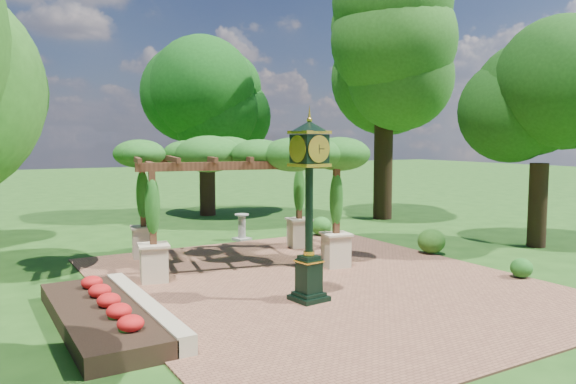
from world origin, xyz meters
TOP-DOWN VIEW (x-y plane):
  - ground at (0.00, 0.00)m, footprint 120.00×120.00m
  - brick_plaza at (0.00, 1.00)m, footprint 10.00×12.00m
  - border_wall at (-4.60, 0.50)m, footprint 0.35×5.00m
  - flower_bed at (-5.50, 0.50)m, footprint 1.50×5.00m
  - pedestal_clock at (-1.09, -0.25)m, footprint 0.88×0.88m
  - pergola at (-0.79, 4.14)m, footprint 6.46×4.75m
  - sundial at (0.95, 7.35)m, footprint 0.62×0.62m
  - shrub_front at (4.79, -1.36)m, footprint 0.59×0.59m
  - shrub_mid at (5.02, 2.09)m, footprint 1.11×1.11m
  - shrub_back at (3.89, 6.62)m, footprint 0.82×0.82m
  - tree_north at (2.45, 14.15)m, footprint 4.26×4.26m
  - tree_east_far at (8.87, 9.02)m, footprint 4.81×4.81m
  - tree_east_near at (9.03, 1.24)m, footprint 3.93×3.93m

SIDE VIEW (x-z plane):
  - ground at x=0.00m, z-range 0.00..0.00m
  - brick_plaza at x=0.00m, z-range 0.00..0.04m
  - flower_bed at x=-5.50m, z-range 0.00..0.36m
  - border_wall at x=-4.60m, z-range 0.00..0.40m
  - shrub_front at x=4.79m, z-range 0.04..0.55m
  - shrub_back at x=3.89m, z-range 0.04..0.73m
  - sundial at x=0.95m, z-range -0.06..0.90m
  - shrub_mid at x=5.02m, z-range 0.04..0.82m
  - pedestal_clock at x=-1.09m, z-range 0.41..4.49m
  - pergola at x=-0.79m, z-range 1.18..4.86m
  - tree_east_near at x=9.03m, z-range 1.36..8.66m
  - tree_north at x=2.45m, z-range 1.58..10.17m
  - tree_east_far at x=8.87m, z-range 2.07..13.32m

